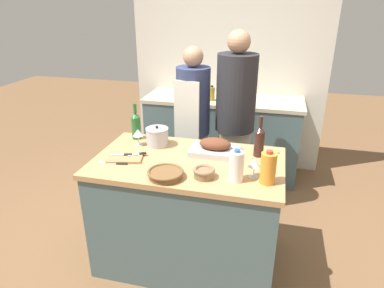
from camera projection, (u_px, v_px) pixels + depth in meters
The scene contains 22 objects.
ground_plane at pixel (188, 256), 2.88m from camera, with size 12.00×12.00×0.00m, color brown.
kitchen_island at pixel (188, 211), 2.71m from camera, with size 1.40×0.83×0.90m.
back_counter at pixel (222, 136), 4.13m from camera, with size 1.83×0.60×0.94m.
back_wall at pixel (229, 64), 4.13m from camera, with size 2.33×0.10×2.55m.
roasting_pan at pixel (215, 148), 2.62m from camera, with size 0.38×0.25×0.13m.
wicker_basket at pixel (166, 174), 2.28m from camera, with size 0.25×0.25×0.05m.
cutting_board at pixel (125, 158), 2.55m from camera, with size 0.29×0.23×0.02m.
stock_pot at pixel (157, 137), 2.76m from camera, with size 0.18×0.18×0.17m.
mixing_bowl at pixel (204, 172), 2.28m from camera, with size 0.15×0.15×0.07m.
juice_jug at pixel (268, 168), 2.18m from camera, with size 0.10×0.10×0.23m.
milk_jug at pixel (236, 166), 2.21m from camera, with size 0.10×0.10×0.22m.
wine_bottle_green at pixel (136, 125), 2.88m from camera, with size 0.08×0.08×0.31m.
wine_bottle_dark at pixel (259, 141), 2.56m from camera, with size 0.07×0.07×0.32m.
wine_glass_left at pixel (254, 163), 2.26m from camera, with size 0.08×0.08×0.13m.
wine_glass_right at pixel (138, 133), 2.75m from camera, with size 0.08×0.08×0.14m.
knife_chef at pixel (114, 163), 2.48m from camera, with size 0.22×0.06×0.01m.
knife_paring at pixel (138, 154), 2.58m from camera, with size 0.13×0.10×0.01m.
knife_bread at pixel (122, 155), 2.57m from camera, with size 0.17×0.07×0.01m.
condiment_bottle_tall at pixel (212, 94), 3.84m from camera, with size 0.07×0.07×0.17m.
condiment_bottle_short at pixel (219, 87), 4.07m from camera, with size 0.06×0.06×0.19m.
person_cook_aproned at pixel (193, 122), 3.34m from camera, with size 0.32×0.34×1.61m.
person_cook_guest at pixel (235, 117), 3.23m from camera, with size 0.37×0.37×1.76m.
Camera 1 is at (0.58, -2.20, 2.01)m, focal length 32.00 mm.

